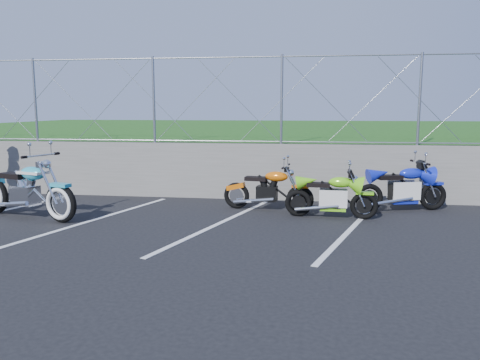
# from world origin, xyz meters

# --- Properties ---
(ground) EXTENTS (90.00, 90.00, 0.00)m
(ground) POSITION_xyz_m (0.00, 0.00, 0.00)
(ground) COLOR black
(ground) RESTS_ON ground
(retaining_wall) EXTENTS (30.00, 0.22, 1.30)m
(retaining_wall) POSITION_xyz_m (0.00, 3.50, 0.65)
(retaining_wall) COLOR #61615D
(retaining_wall) RESTS_ON ground
(grass_field) EXTENTS (30.00, 20.00, 1.30)m
(grass_field) POSITION_xyz_m (0.00, 13.50, 0.65)
(grass_field) COLOR #1B4A13
(grass_field) RESTS_ON ground
(chain_link_fence) EXTENTS (28.00, 0.03, 2.00)m
(chain_link_fence) POSITION_xyz_m (0.00, 3.50, 2.30)
(chain_link_fence) COLOR gray
(chain_link_fence) RESTS_ON retaining_wall
(parking_lines) EXTENTS (18.29, 4.31, 0.01)m
(parking_lines) POSITION_xyz_m (1.20, 1.00, 0.00)
(parking_lines) COLOR silver
(parking_lines) RESTS_ON ground
(cruiser_turquoise) EXTENTS (2.45, 0.96, 1.26)m
(cruiser_turquoise) POSITION_xyz_m (-3.74, 0.95, 0.50)
(cruiser_turquoise) COLOR black
(cruiser_turquoise) RESTS_ON ground
(naked_orange) EXTENTS (1.91, 0.65, 0.95)m
(naked_orange) POSITION_xyz_m (0.83, 2.26, 0.41)
(naked_orange) COLOR black
(naked_orange) RESTS_ON ground
(sportbike_green) EXTENTS (1.78, 0.63, 0.92)m
(sportbike_green) POSITION_xyz_m (2.09, 1.78, 0.40)
(sportbike_green) COLOR black
(sportbike_green) RESTS_ON ground
(sportbike_blue) EXTENTS (1.93, 0.75, 1.02)m
(sportbike_blue) POSITION_xyz_m (3.57, 2.61, 0.44)
(sportbike_blue) COLOR black
(sportbike_blue) RESTS_ON ground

